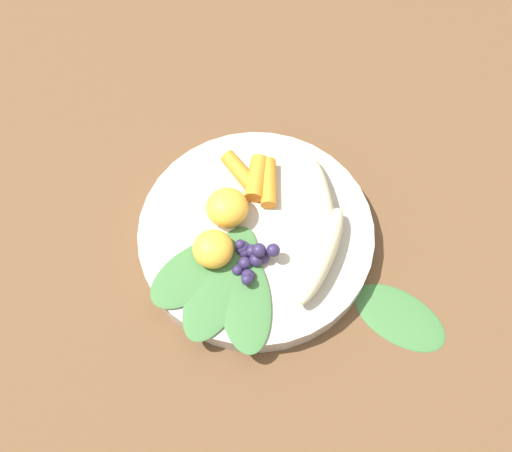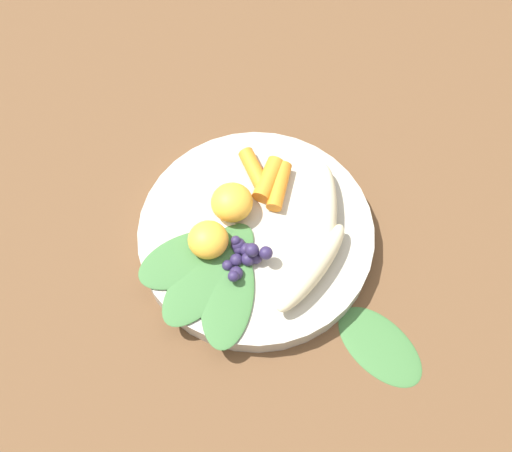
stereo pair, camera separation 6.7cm
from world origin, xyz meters
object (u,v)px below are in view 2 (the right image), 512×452
bowl (256,235)px  kale_leaf_stray (380,346)px  banana_peeled_left (323,211)px  banana_peeled_right (311,267)px  orange_segment_near (208,240)px

bowl → kale_leaf_stray: size_ratio=2.47×
banana_peeled_left → banana_peeled_right: same height
bowl → banana_peeled_right: banana_peeled_right is taller
bowl → banana_peeled_left: (0.04, -0.06, 0.03)m
banana_peeled_right → kale_leaf_stray: size_ratio=1.13×
orange_segment_near → kale_leaf_stray: bearing=-98.8°
orange_segment_near → kale_leaf_stray: (-0.03, -0.19, -0.04)m
banana_peeled_right → orange_segment_near: (-0.01, 0.11, 0.00)m
bowl → kale_leaf_stray: bowl is taller
bowl → banana_peeled_right: size_ratio=2.18×
bowl → kale_leaf_stray: (-0.06, -0.16, -0.01)m
banana_peeled_right → orange_segment_near: bearing=109.6°
bowl → orange_segment_near: 0.06m
banana_peeled_right → kale_leaf_stray: 0.10m
orange_segment_near → kale_leaf_stray: size_ratio=0.41×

